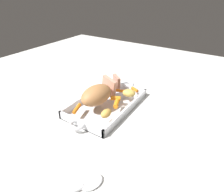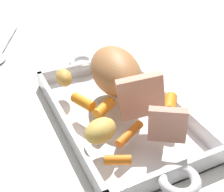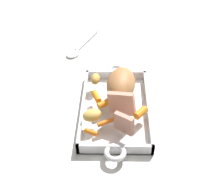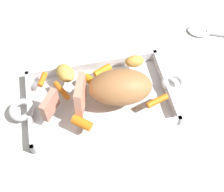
{
  "view_description": "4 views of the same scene",
  "coord_description": "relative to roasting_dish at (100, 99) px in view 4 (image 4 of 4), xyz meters",
  "views": [
    {
      "loc": [
        0.61,
        0.42,
        0.48
      ],
      "look_at": [
        -0.02,
        0.02,
        0.05
      ],
      "focal_mm": 30.54,
      "sensor_mm": 36.0,
      "label": 1
    },
    {
      "loc": [
        -0.44,
        0.22,
        0.39
      ],
      "look_at": [
        -0.01,
        0.02,
        0.06
      ],
      "focal_mm": 50.31,
      "sensor_mm": 36.0,
      "label": 2
    },
    {
      "loc": [
        -0.75,
        -0.0,
        0.7
      ],
      "look_at": [
        -0.01,
        0.01,
        0.08
      ],
      "focal_mm": 48.49,
      "sensor_mm": 36.0,
      "label": 3
    },
    {
      "loc": [
        -0.05,
        -0.39,
        0.66
      ],
      "look_at": [
        0.03,
        -0.02,
        0.05
      ],
      "focal_mm": 45.67,
      "sensor_mm": 36.0,
      "label": 4
    }
  ],
  "objects": [
    {
      "name": "roast_slice_thick",
      "position": [
        -0.13,
        -0.03,
        0.06
      ],
      "size": [
        0.05,
        0.06,
        0.06
      ],
      "primitive_type": "cube",
      "rotation": [
        -0.04,
        0.0,
        5.68
      ],
      "color": "tan",
      "rests_on": "roasting_dish"
    },
    {
      "name": "potato_corner",
      "position": [
        0.11,
        0.07,
        0.04
      ],
      "size": [
        0.05,
        0.04,
        0.03
      ],
      "primitive_type": "ellipsoid",
      "rotation": [
        0.0,
        0.0,
        6.2
      ],
      "color": "gold",
      "rests_on": "roasting_dish"
    },
    {
      "name": "roast_slice_outer",
      "position": [
        -0.05,
        -0.02,
        0.07
      ],
      "size": [
        0.04,
        0.09,
        0.09
      ],
      "primitive_type": "cube",
      "rotation": [
        -0.14,
        0.0,
        6.01
      ],
      "color": "tan",
      "rests_on": "roasting_dish"
    },
    {
      "name": "baby_carrot_short",
      "position": [
        0.14,
        -0.06,
        0.03
      ],
      "size": [
        0.06,
        0.03,
        0.02
      ],
      "primitive_type": "cylinder",
      "rotation": [
        1.53,
        0.0,
        5.03
      ],
      "color": "orange",
      "rests_on": "roasting_dish"
    },
    {
      "name": "roasting_dish",
      "position": [
        0.0,
        0.0,
        0.0
      ],
      "size": [
        0.47,
        0.23,
        0.04
      ],
      "color": "silver",
      "rests_on": "ground_plane"
    },
    {
      "name": "baby_carrot_northeast",
      "position": [
        -0.14,
        0.07,
        0.03
      ],
      "size": [
        0.03,
        0.04,
        0.02
      ],
      "primitive_type": "cylinder",
      "rotation": [
        1.57,
        0.0,
        5.85
      ],
      "color": "orange",
      "rests_on": "roasting_dish"
    },
    {
      "name": "baby_carrot_southwest",
      "position": [
        0.02,
        0.06,
        0.03
      ],
      "size": [
        0.05,
        0.04,
        0.02
      ],
      "primitive_type": "cylinder",
      "rotation": [
        1.57,
        0.0,
        1.96
      ],
      "color": "orange",
      "rests_on": "roasting_dish"
    },
    {
      "name": "baby_carrot_long",
      "position": [
        -0.09,
        0.03,
        0.03
      ],
      "size": [
        0.04,
        0.06,
        0.02
      ],
      "primitive_type": "cylinder",
      "rotation": [
        1.63,
        0.0,
        3.59
      ],
      "color": "orange",
      "rests_on": "roasting_dish"
    },
    {
      "name": "baby_carrot_southeast",
      "position": [
        -0.06,
        -0.08,
        0.04
      ],
      "size": [
        0.05,
        0.05,
        0.02
      ],
      "primitive_type": "cylinder",
      "rotation": [
        1.54,
        0.0,
        4.03
      ],
      "color": "orange",
      "rests_on": "roasting_dish"
    },
    {
      "name": "baby_carrot_center_right",
      "position": [
        -0.02,
        0.04,
        0.04
      ],
      "size": [
        0.04,
        0.05,
        0.02
      ],
      "primitive_type": "cylinder",
      "rotation": [
        1.63,
        0.0,
        3.68
      ],
      "color": "orange",
      "rests_on": "roasting_dish"
    },
    {
      "name": "pork_roast",
      "position": [
        0.05,
        -0.02,
        0.07
      ],
      "size": [
        0.17,
        0.12,
        0.08
      ],
      "primitive_type": "ellipsoid",
      "rotation": [
        0.0,
        0.0,
        3.0
      ],
      "color": "#A97041",
      "rests_on": "roasting_dish"
    },
    {
      "name": "ground_plane",
      "position": [
        0.0,
        0.0,
        -0.01
      ],
      "size": [
        2.13,
        2.13,
        0.0
      ],
      "primitive_type": "plane",
      "color": "silver"
    },
    {
      "name": "serving_spoon",
      "position": [
        0.41,
        0.16,
        -0.0
      ],
      "size": [
        0.25,
        0.14,
        0.02
      ],
      "rotation": [
        0.0,
        0.0,
        2.73
      ],
      "color": "white",
      "rests_on": "ground_plane"
    },
    {
      "name": "potato_golden_large",
      "position": [
        -0.08,
        0.07,
        0.04
      ],
      "size": [
        0.06,
        0.07,
        0.04
      ],
      "primitive_type": "ellipsoid",
      "rotation": [
        0.0,
        0.0,
        1.99
      ],
      "color": "gold",
      "rests_on": "roasting_dish"
    }
  ]
}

